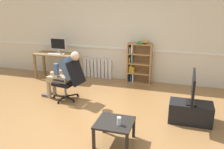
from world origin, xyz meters
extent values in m
plane|color=olive|center=(0.00, 0.00, 0.00)|extent=(18.00, 18.00, 0.00)
cube|color=beige|center=(0.00, 2.65, 1.35)|extent=(12.00, 0.10, 2.70)
cube|color=white|center=(0.00, 2.58, 0.92)|extent=(12.00, 0.03, 0.05)
cube|color=olive|center=(-2.55, 1.91, 0.36)|extent=(0.06, 0.06, 0.72)
cube|color=olive|center=(-1.35, 1.91, 0.36)|extent=(0.06, 0.06, 0.72)
cube|color=olive|center=(-1.35, 2.39, 0.36)|extent=(0.06, 0.06, 0.72)
cube|color=olive|center=(-2.55, 2.39, 0.36)|extent=(0.06, 0.06, 0.72)
cube|color=olive|center=(-1.95, 2.15, 0.74)|extent=(1.27, 0.56, 0.04)
cube|color=silver|center=(-1.91, 2.21, 0.76)|extent=(0.18, 0.14, 0.01)
cube|color=silver|center=(-1.91, 2.23, 0.82)|extent=(0.04, 0.02, 0.10)
cube|color=silver|center=(-1.91, 2.23, 1.03)|extent=(0.48, 0.02, 0.32)
cube|color=black|center=(-1.91, 2.22, 1.03)|extent=(0.44, 0.00, 0.29)
cube|color=white|center=(-1.93, 2.01, 0.77)|extent=(0.40, 0.12, 0.02)
cube|color=white|center=(-1.66, 2.03, 0.77)|extent=(0.06, 0.10, 0.03)
cube|color=#AD7F4C|center=(0.16, 2.42, 0.57)|extent=(0.03, 0.28, 1.13)
cube|color=#AD7F4C|center=(0.80, 2.42, 0.57)|extent=(0.03, 0.28, 1.13)
cube|color=#AD7F4C|center=(0.48, 2.56, 0.57)|extent=(0.63, 0.02, 1.13)
cube|color=#AD7F4C|center=(0.48, 2.42, 0.01)|extent=(0.60, 0.28, 0.03)
cube|color=#AD7F4C|center=(0.48, 2.42, 0.29)|extent=(0.60, 0.28, 0.03)
cube|color=#AD7F4C|center=(0.48, 2.42, 0.57)|extent=(0.60, 0.28, 0.03)
cube|color=#AD7F4C|center=(0.48, 2.42, 0.84)|extent=(0.60, 0.28, 0.03)
cube|color=#AD7F4C|center=(0.48, 2.42, 1.12)|extent=(0.60, 0.28, 0.03)
cube|color=black|center=(0.21, 2.43, 0.12)|extent=(0.04, 0.19, 0.18)
cube|color=gold|center=(0.21, 2.44, 0.39)|extent=(0.03, 0.19, 0.18)
cube|color=orange|center=(0.21, 2.40, 0.66)|extent=(0.03, 0.19, 0.15)
cube|color=beige|center=(0.21, 2.43, 0.93)|extent=(0.03, 0.19, 0.15)
cube|color=#2D519E|center=(0.26, 2.43, 0.13)|extent=(0.03, 0.19, 0.21)
cube|color=gold|center=(0.26, 2.44, 0.42)|extent=(0.04, 0.19, 0.23)
cube|color=#6699A3|center=(0.27, 2.43, 0.70)|extent=(0.04, 0.19, 0.24)
cube|color=white|center=(0.27, 2.42, 0.98)|extent=(0.04, 0.19, 0.24)
cube|color=white|center=(0.32, 2.43, 0.15)|extent=(0.03, 0.19, 0.24)
cube|color=gold|center=(0.31, 2.40, 0.38)|extent=(0.04, 0.19, 0.16)
cube|color=#38844C|center=(0.51, 2.42, 1.15)|extent=(0.16, 0.22, 0.02)
cube|color=#38844C|center=(0.49, 2.39, 1.17)|extent=(0.16, 0.22, 0.02)
cube|color=orange|center=(0.61, 2.41, 1.19)|extent=(0.16, 0.22, 0.02)
cube|color=white|center=(-1.21, 2.54, 0.29)|extent=(0.09, 0.08, 0.58)
cube|color=white|center=(-1.10, 2.54, 0.29)|extent=(0.09, 0.08, 0.58)
cube|color=white|center=(-0.98, 2.54, 0.29)|extent=(0.09, 0.08, 0.58)
cube|color=white|center=(-0.87, 2.54, 0.29)|extent=(0.09, 0.08, 0.58)
cube|color=white|center=(-0.76, 2.54, 0.29)|extent=(0.09, 0.08, 0.58)
cube|color=white|center=(-0.64, 2.54, 0.29)|extent=(0.09, 0.08, 0.58)
cube|color=white|center=(-0.53, 2.54, 0.29)|extent=(0.09, 0.08, 0.58)
cube|color=white|center=(-0.42, 2.54, 0.29)|extent=(0.09, 0.08, 0.58)
cube|color=black|center=(-1.01, 0.63, 0.07)|extent=(0.08, 0.30, 0.02)
cylinder|color=black|center=(-1.03, 0.48, 0.03)|extent=(0.03, 0.06, 0.06)
cube|color=black|center=(-0.85, 0.71, 0.07)|extent=(0.28, 0.17, 0.02)
cylinder|color=black|center=(-0.72, 0.64, 0.03)|extent=(0.06, 0.05, 0.06)
cube|color=black|center=(-0.88, 0.89, 0.07)|extent=(0.24, 0.24, 0.02)
cylinder|color=black|center=(-0.77, 0.99, 0.03)|extent=(0.06, 0.06, 0.06)
cube|color=black|center=(-1.05, 0.91, 0.07)|extent=(0.17, 0.28, 0.02)
cylinder|color=black|center=(-1.12, 1.05, 0.03)|extent=(0.04, 0.06, 0.06)
cube|color=black|center=(-1.13, 0.76, 0.07)|extent=(0.30, 0.08, 0.02)
cylinder|color=black|center=(-1.28, 0.73, 0.03)|extent=(0.06, 0.03, 0.06)
cylinder|color=gray|center=(-0.99, 0.78, 0.23)|extent=(0.05, 0.05, 0.30)
cube|color=black|center=(-0.99, 0.78, 0.41)|extent=(0.53, 0.53, 0.07)
cube|color=black|center=(-0.66, 0.73, 0.71)|extent=(0.32, 0.47, 0.55)
cube|color=black|center=(-0.92, 1.03, 0.56)|extent=(0.28, 0.09, 0.03)
cube|color=black|center=(-1.01, 0.52, 0.56)|extent=(0.28, 0.09, 0.03)
cube|color=tan|center=(-0.99, 0.78, 0.52)|extent=(0.31, 0.38, 0.14)
cube|color=#476689|center=(-0.83, 0.75, 0.80)|extent=(0.46, 0.40, 0.52)
sphere|color=beige|center=(-0.67, 0.73, 1.09)|extent=(0.20, 0.20, 0.20)
cube|color=black|center=(-1.26, 0.82, 0.62)|extent=(0.15, 0.06, 0.02)
cube|color=tan|center=(-1.18, 0.91, 0.49)|extent=(0.43, 0.19, 0.13)
cylinder|color=tan|center=(-1.38, 0.94, 0.23)|extent=(0.10, 0.10, 0.46)
cube|color=#4C4C51|center=(-1.48, 0.96, 0.03)|extent=(0.23, 0.12, 0.06)
cube|color=tan|center=(-1.21, 0.71, 0.49)|extent=(0.43, 0.19, 0.13)
cylinder|color=tan|center=(-1.41, 0.75, 0.23)|extent=(0.10, 0.10, 0.46)
cube|color=#4C4C51|center=(-1.51, 0.76, 0.03)|extent=(0.23, 0.12, 0.06)
cube|color=#476689|center=(-1.06, 0.95, 0.78)|extent=(0.11, 0.09, 0.26)
cube|color=beige|center=(-1.17, 0.91, 0.64)|extent=(0.25, 0.11, 0.07)
cube|color=#476689|center=(-1.11, 0.64, 0.78)|extent=(0.11, 0.09, 0.26)
cube|color=beige|center=(-1.20, 0.72, 0.64)|extent=(0.25, 0.11, 0.07)
cube|color=black|center=(1.86, 0.47, 0.20)|extent=(0.81, 0.43, 0.40)
cube|color=black|center=(1.86, 0.47, 0.41)|extent=(0.21, 0.32, 0.02)
cylinder|color=black|center=(1.86, 0.47, 0.45)|extent=(0.04, 0.04, 0.05)
cube|color=black|center=(1.86, 0.47, 0.73)|extent=(0.06, 0.87, 0.52)
cube|color=#9EBCF4|center=(1.88, 0.47, 0.73)|extent=(0.02, 0.81, 0.48)
cube|color=black|center=(0.36, -0.89, 0.18)|extent=(0.04, 0.04, 0.36)
cube|color=black|center=(0.91, -0.89, 0.18)|extent=(0.04, 0.04, 0.36)
cube|color=black|center=(0.91, -0.38, 0.18)|extent=(0.04, 0.04, 0.36)
cube|color=black|center=(0.36, -0.38, 0.18)|extent=(0.04, 0.04, 0.36)
cube|color=black|center=(0.64, -0.64, 0.37)|extent=(0.61, 0.58, 0.03)
cylinder|color=silver|center=(0.73, -0.70, 0.46)|extent=(0.07, 0.07, 0.13)
camera|label=1|loc=(1.61, -4.02, 2.35)|focal=38.69mm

